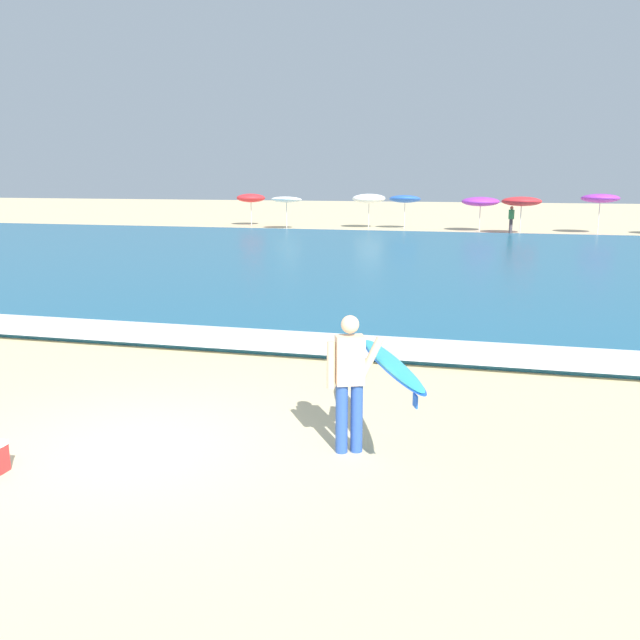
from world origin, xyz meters
name	(u,v)px	position (x,y,z in m)	size (l,w,h in m)	color
ground_plane	(135,448)	(0.00, 0.00, 0.00)	(160.00, 160.00, 0.00)	beige
sea	(378,262)	(0.00, 18.69, 0.07)	(120.00, 28.00, 0.14)	#1E6084
surf_foam	(268,340)	(0.00, 5.29, 0.15)	(120.00, 1.72, 0.01)	white
surfer_with_board	(370,371)	(2.87, 0.65, 1.03)	(1.41, 2.79, 1.73)	#284CA3
beach_umbrella_0	(251,198)	(-11.51, 36.28, 1.84)	(1.91, 1.92, 2.15)	beige
beach_umbrella_1	(286,200)	(-8.24, 33.70, 1.85)	(1.93, 1.96, 2.10)	beige
beach_umbrella_2	(369,198)	(-3.43, 35.89, 1.89)	(2.10, 2.11, 2.20)	beige
beach_umbrella_3	(405,199)	(-1.16, 35.96, 1.87)	(1.97, 2.00, 2.19)	beige
beach_umbrella_4	(481,202)	(3.49, 35.04, 1.79)	(2.24, 2.24, 2.07)	beige
beach_umbrella_5	(522,201)	(5.80, 33.62, 1.87)	(2.24, 2.27, 2.20)	beige
beach_umbrella_6	(600,198)	(10.18, 35.03, 2.03)	(2.13, 2.16, 2.35)	beige
beachgoer_near_row_left	(511,219)	(5.29, 33.97, 0.84)	(0.32, 0.20, 1.58)	#383842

